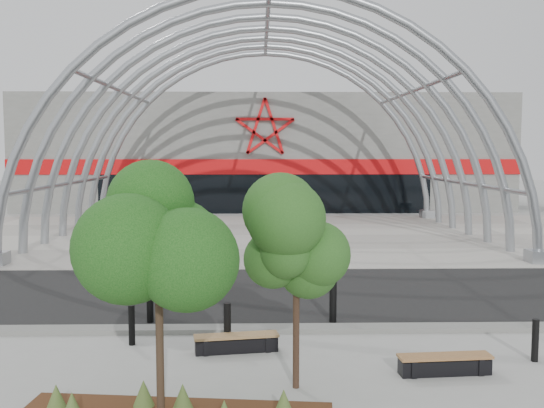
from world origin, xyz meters
name	(u,v)px	position (x,y,z in m)	size (l,w,h in m)	color
ground	(276,328)	(0.00, 0.00, 0.00)	(140.00, 140.00, 0.00)	#9D9D98
road	(272,293)	(0.00, 3.50, 0.01)	(140.00, 7.00, 0.02)	black
forecourt	(267,235)	(0.00, 15.50, 0.02)	(60.00, 17.00, 0.04)	#9F9A91
kerb	(276,329)	(0.00, -0.25, 0.06)	(60.00, 0.50, 0.12)	slate
arena_building	(264,153)	(0.00, 33.45, 3.99)	(34.00, 15.24, 8.00)	slate
vault_canopy	(267,235)	(0.00, 15.50, 0.02)	(20.80, 15.80, 20.36)	#969BA0
street_tree_0	(158,246)	(-1.92, -4.88, 2.75)	(1.68, 1.68, 3.83)	black
street_tree_1	(296,250)	(0.27, -3.60, 2.48)	(1.46, 1.46, 3.45)	black
bench_0	(236,343)	(-0.86, -1.66, 0.18)	(1.80, 0.65, 0.37)	black
bench_1	(445,365)	(3.11, -3.01, 0.18)	(1.79, 0.53, 0.37)	black
bollard_0	(132,325)	(-3.14, -1.16, 0.44)	(0.14, 0.14, 0.87)	black
bollard_1	(150,302)	(-3.05, 0.50, 0.51)	(0.16, 0.16, 1.02)	black
bollard_2	(227,326)	(-1.06, -1.43, 0.49)	(0.16, 0.16, 0.98)	black
bollard_3	(333,301)	(1.41, 0.41, 0.55)	(0.17, 0.17, 1.09)	black
bollard_4	(535,340)	(5.12, -2.35, 0.43)	(0.14, 0.14, 0.86)	black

